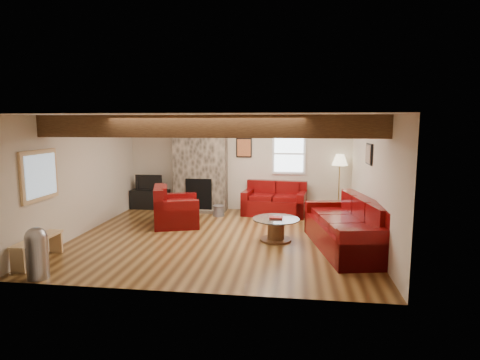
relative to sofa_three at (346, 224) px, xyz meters
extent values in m
plane|color=#4E2F14|center=(-2.48, 0.44, -0.47)|extent=(8.00, 8.00, 0.00)
plane|color=white|center=(-2.48, 0.44, 2.03)|extent=(8.00, 8.00, 0.00)
plane|color=beige|center=(-2.48, 3.19, 0.78)|extent=(8.00, 0.00, 8.00)
plane|color=beige|center=(-2.48, -2.31, 0.78)|extent=(8.00, 0.00, 8.00)
plane|color=beige|center=(-5.48, 0.44, 0.78)|extent=(0.00, 7.50, 7.50)
plane|color=beige|center=(0.52, 0.44, 0.78)|extent=(0.00, 7.50, 7.50)
cube|color=black|center=(-2.48, -0.81, 1.84)|extent=(6.00, 0.36, 0.38)
cube|color=#332F27|center=(-3.48, 2.94, 0.78)|extent=(1.40, 0.50, 2.50)
cube|color=black|center=(-3.48, 2.69, -0.02)|extent=(0.70, 0.06, 0.90)
cube|color=#332F27|center=(-3.48, 2.64, -0.43)|extent=(1.00, 0.25, 0.08)
cylinder|color=#412A15|center=(-1.33, 0.35, -0.45)|extent=(0.63, 0.63, 0.04)
cylinder|color=#412A15|center=(-1.33, 0.35, -0.26)|extent=(0.34, 0.34, 0.42)
cylinder|color=silver|center=(-1.33, 0.35, -0.02)|extent=(0.95, 0.95, 0.02)
cube|color=maroon|center=(-1.33, 0.35, 0.00)|extent=(0.26, 0.19, 0.03)
cube|color=black|center=(-4.93, 2.97, -0.21)|extent=(1.04, 0.42, 0.52)
imported|color=black|center=(-4.93, 2.97, 0.26)|extent=(0.75, 0.10, 0.43)
cylinder|color=#AC8D47|center=(0.18, 2.95, -0.46)|extent=(0.28, 0.28, 0.03)
cylinder|color=#AC8D47|center=(0.18, 2.95, 0.23)|extent=(0.03, 0.03, 1.40)
cone|color=beige|center=(0.18, 2.95, 0.95)|extent=(0.40, 0.40, 0.28)
camera|label=1|loc=(-1.01, -7.53, 1.91)|focal=30.00mm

